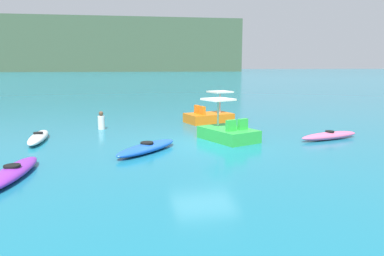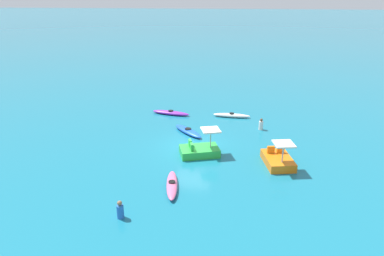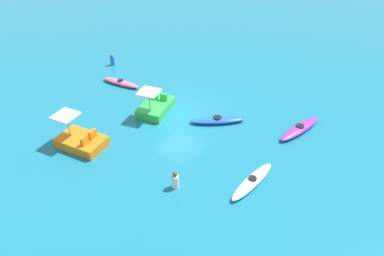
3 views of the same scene
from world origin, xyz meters
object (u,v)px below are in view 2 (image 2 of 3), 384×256
Objects in this scene: kayak_blue at (188,131)px; person_by_kayaks at (261,125)px; kayak_pink at (172,185)px; kayak_purple at (171,113)px; pedal_boat_green at (200,150)px; kayak_white at (232,115)px; pedal_boat_orange at (278,159)px; person_near_shore at (120,210)px.

kayak_blue is 5.53m from person_by_kayaks.
person_by_kayaks reaches higher than kayak_blue.
kayak_pink is 10.44m from person_by_kayaks.
kayak_purple is (-3.88, -2.27, -0.00)m from kayak_blue.
kayak_purple is 1.12× the size of kayak_pink.
pedal_boat_green is at bearing -36.18° from person_by_kayaks.
kayak_white is 1.13× the size of kayak_blue.
kayak_blue is at bearing -34.53° from kayak_white.
kayak_purple is at bearing -106.00° from person_by_kayaks.
kayak_pink is at bearing -56.12° from pedal_boat_orange.
pedal_boat_orange is at bearing 22.66° from kayak_white.
kayak_purple is 14.56m from person_near_shore.
kayak_white is 7.76m from pedal_boat_green.
person_near_shore is (6.70, -7.22, 0.05)m from pedal_boat_orange.
kayak_white is at bearing 145.47° from kayak_blue.
pedal_boat_green is at bearing 26.87° from kayak_purple.
pedal_boat_orange is at bearing 57.85° from kayak_blue.
kayak_purple is at bearing -153.13° from pedal_boat_green.
kayak_white is at bearing -135.65° from person_by_kayaks.
kayak_blue is 0.91× the size of kayak_pink.
kayak_white is at bearing 169.51° from pedal_boat_green.
person_by_kayaks is at bearing 143.82° from pedal_boat_green.
kayak_blue is 10.67m from person_near_shore.
kayak_purple is 11.91m from kayak_pink.
person_by_kayaks is at bearing 154.03° from kayak_pink.
kayak_purple is 7.83m from person_by_kayaks.
kayak_purple is at bearing -149.67° from kayak_blue.
pedal_boat_green is (7.63, -1.41, 0.17)m from kayak_white.
person_by_kayaks is (-5.19, 3.80, 0.05)m from pedal_boat_green.
person_near_shore is (10.62, -0.98, 0.22)m from kayak_blue.
kayak_pink is 1.07× the size of pedal_boat_green.
pedal_boat_orange reaches higher than kayak_white.
pedal_boat_green is 3.16× the size of person_near_shore.
person_near_shore is at bearing 5.10° from kayak_purple.
pedal_boat_green reaches higher than person_near_shore.
person_near_shore is (14.50, 1.29, 0.22)m from kayak_purple.
pedal_boat_green is at bearing 161.24° from person_near_shore.
pedal_boat_orange is (-3.73, 5.56, 0.17)m from kayak_pink.
kayak_white is 8.76m from pedal_boat_orange.
pedal_boat_orange is 5.73m from person_by_kayaks.
person_by_kayaks reaches higher than kayak_pink.
kayak_blue is 7.69m from kayak_pink.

